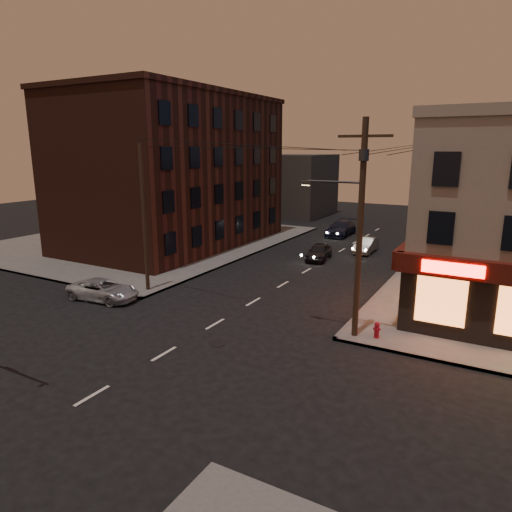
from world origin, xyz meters
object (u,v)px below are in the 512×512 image
Objects in this scene: suv_cross at (103,290)px; sedan_far at (341,228)px; sedan_near at (319,252)px; sedan_mid at (366,245)px; fire_hydrant at (377,329)px.

sedan_far reaches higher than suv_cross.
sedan_far is at bearing 93.00° from sedan_near.
suv_cross is at bearing -117.36° from sedan_mid.
sedan_near is at bearing -31.51° from suv_cross.
sedan_far reaches higher than sedan_near.
fire_hydrant is at bearing -65.65° from sedan_near.
sedan_near is 0.98× the size of sedan_mid.
sedan_mid is at bearing -56.19° from sedan_far.
sedan_far is 6.60× the size of fire_hydrant.
sedan_near reaches higher than sedan_mid.
sedan_near is 0.74× the size of sedan_far.
sedan_mid is at bearing -32.55° from suv_cross.
suv_cross reaches higher than fire_hydrant.
fire_hydrant is at bearing -88.68° from suv_cross.
suv_cross is 27.25m from sedan_far.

